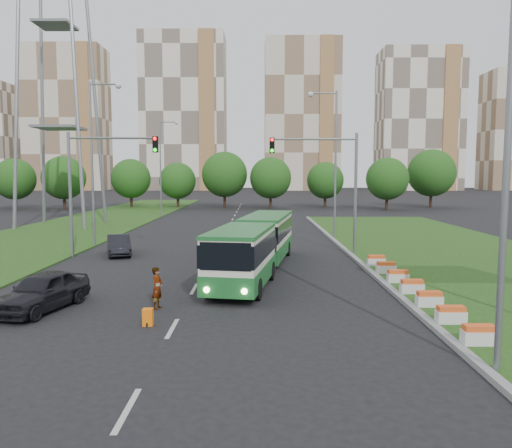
{
  "coord_description": "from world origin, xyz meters",
  "views": [
    {
      "loc": [
        -0.05,
        -22.79,
        5.31
      ],
      "look_at": [
        -0.13,
        4.44,
        2.6
      ],
      "focal_mm": 35.0,
      "sensor_mm": 36.0,
      "label": 1
    }
  ],
  "objects_px": {
    "transmission_pylon": "(55,4)",
    "articulated_bus": "(255,244)",
    "car_left_far": "(119,245)",
    "pedestrian": "(157,288)",
    "car_left_near": "(42,291)",
    "traffic_mast_left": "(95,174)",
    "shopping_trolley": "(148,317)",
    "traffic_mast_median": "(331,174)"
  },
  "relations": [
    {
      "from": "car_left_near",
      "to": "car_left_far",
      "type": "xyz_separation_m",
      "value": [
        -0.74,
        13.48,
        -0.09
      ]
    },
    {
      "from": "transmission_pylon",
      "to": "car_left_far",
      "type": "xyz_separation_m",
      "value": [
        10.77,
        -18.17,
        -21.33
      ]
    },
    {
      "from": "transmission_pylon",
      "to": "car_left_far",
      "type": "relative_size",
      "value": 10.84
    },
    {
      "from": "car_left_near",
      "to": "pedestrian",
      "type": "distance_m",
      "value": 4.47
    },
    {
      "from": "car_left_near",
      "to": "shopping_trolley",
      "type": "xyz_separation_m",
      "value": [
        4.58,
        -2.01,
        -0.46
      ]
    },
    {
      "from": "car_left_near",
      "to": "shopping_trolley",
      "type": "distance_m",
      "value": 5.02
    },
    {
      "from": "traffic_mast_left",
      "to": "car_left_near",
      "type": "xyz_separation_m",
      "value": [
        1.89,
        -12.65,
        -4.59
      ]
    },
    {
      "from": "car_left_near",
      "to": "car_left_far",
      "type": "bearing_deg",
      "value": 107.68
    },
    {
      "from": "articulated_bus",
      "to": "pedestrian",
      "type": "distance_m",
      "value": 8.52
    },
    {
      "from": "shopping_trolley",
      "to": "traffic_mast_left",
      "type": "bearing_deg",
      "value": 111.85
    },
    {
      "from": "traffic_mast_left",
      "to": "shopping_trolley",
      "type": "xyz_separation_m",
      "value": [
        6.46,
        -14.66,
        -5.05
      ]
    },
    {
      "from": "traffic_mast_left",
      "to": "car_left_far",
      "type": "height_order",
      "value": "traffic_mast_left"
    },
    {
      "from": "traffic_mast_left",
      "to": "car_left_near",
      "type": "height_order",
      "value": "traffic_mast_left"
    },
    {
      "from": "transmission_pylon",
      "to": "shopping_trolley",
      "type": "bearing_deg",
      "value": -64.46
    },
    {
      "from": "car_left_far",
      "to": "shopping_trolley",
      "type": "bearing_deg",
      "value": -89.19
    },
    {
      "from": "transmission_pylon",
      "to": "traffic_mast_median",
      "type": "bearing_deg",
      "value": -36.0
    },
    {
      "from": "car_left_far",
      "to": "pedestrian",
      "type": "xyz_separation_m",
      "value": [
        5.2,
        -13.24,
        0.16
      ]
    },
    {
      "from": "pedestrian",
      "to": "transmission_pylon",
      "type": "bearing_deg",
      "value": 43.07
    },
    {
      "from": "car_left_near",
      "to": "transmission_pylon",
      "type": "bearing_deg",
      "value": 124.54
    },
    {
      "from": "traffic_mast_left",
      "to": "car_left_far",
      "type": "distance_m",
      "value": 4.89
    },
    {
      "from": "articulated_bus",
      "to": "traffic_mast_median",
      "type": "bearing_deg",
      "value": 59.19
    },
    {
      "from": "pedestrian",
      "to": "car_left_far",
      "type": "bearing_deg",
      "value": 37.56
    },
    {
      "from": "articulated_bus",
      "to": "shopping_trolley",
      "type": "distance_m",
      "value": 10.58
    },
    {
      "from": "shopping_trolley",
      "to": "car_left_far",
      "type": "bearing_deg",
      "value": 106.98
    },
    {
      "from": "traffic_mast_left",
      "to": "car_left_near",
      "type": "distance_m",
      "value": 13.59
    },
    {
      "from": "pedestrian",
      "to": "articulated_bus",
      "type": "bearing_deg",
      "value": -10.75
    },
    {
      "from": "transmission_pylon",
      "to": "car_left_far",
      "type": "bearing_deg",
      "value": -59.33
    },
    {
      "from": "traffic_mast_median",
      "to": "traffic_mast_left",
      "type": "xyz_separation_m",
      "value": [
        -15.16,
        -1.0,
        0.0
      ]
    },
    {
      "from": "traffic_mast_median",
      "to": "transmission_pylon",
      "type": "bearing_deg",
      "value": 144.0
    },
    {
      "from": "pedestrian",
      "to": "shopping_trolley",
      "type": "distance_m",
      "value": 2.32
    },
    {
      "from": "transmission_pylon",
      "to": "articulated_bus",
      "type": "height_order",
      "value": "transmission_pylon"
    },
    {
      "from": "car_left_near",
      "to": "shopping_trolley",
      "type": "relative_size",
      "value": 7.31
    },
    {
      "from": "traffic_mast_median",
      "to": "articulated_bus",
      "type": "distance_m",
      "value": 8.57
    },
    {
      "from": "shopping_trolley",
      "to": "car_left_near",
      "type": "bearing_deg",
      "value": 154.32
    },
    {
      "from": "traffic_mast_left",
      "to": "articulated_bus",
      "type": "distance_m",
      "value": 11.91
    },
    {
      "from": "traffic_mast_left",
      "to": "transmission_pylon",
      "type": "height_order",
      "value": "transmission_pylon"
    },
    {
      "from": "shopping_trolley",
      "to": "pedestrian",
      "type": "bearing_deg",
      "value": 90.79
    },
    {
      "from": "traffic_mast_median",
      "to": "car_left_near",
      "type": "bearing_deg",
      "value": -134.19
    },
    {
      "from": "articulated_bus",
      "to": "car_left_far",
      "type": "bearing_deg",
      "value": 157.54
    },
    {
      "from": "traffic_mast_left",
      "to": "transmission_pylon",
      "type": "relative_size",
      "value": 0.18
    },
    {
      "from": "articulated_bus",
      "to": "shopping_trolley",
      "type": "height_order",
      "value": "articulated_bus"
    },
    {
      "from": "traffic_mast_median",
      "to": "car_left_far",
      "type": "xyz_separation_m",
      "value": [
        -14.0,
        -0.17,
        -4.68
      ]
    }
  ]
}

